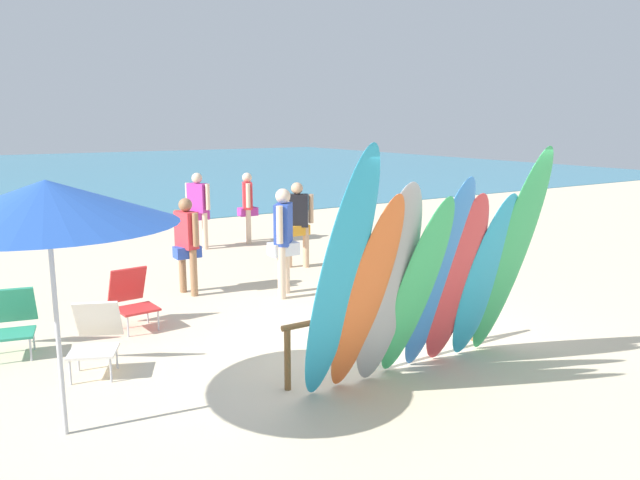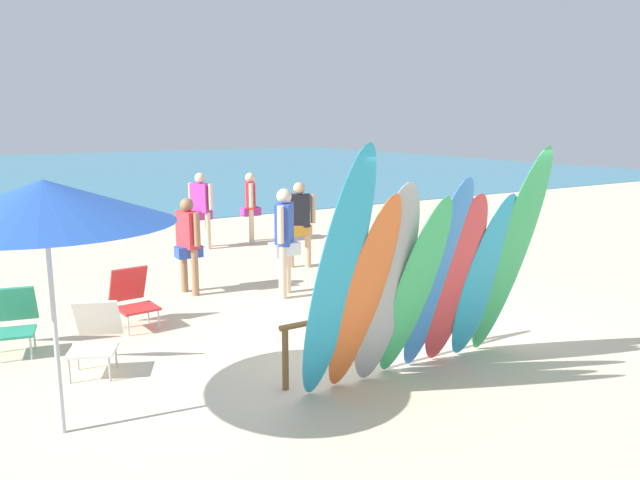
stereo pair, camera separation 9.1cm
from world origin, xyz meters
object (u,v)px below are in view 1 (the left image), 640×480
Objects in this scene: surfboard_blue_4 at (438,277)px; beachgoer_near_rack at (187,239)px; surfboard_teal_0 at (339,282)px; beach_chair_red at (13,319)px; surfboard_teal_6 at (484,278)px; beach_umbrella at (47,203)px; surfboard_rack at (391,317)px; beachgoer_midbeach at (248,202)px; beachgoer_photographing at (283,235)px; beach_chair_striped at (132,296)px; surfboard_orange_1 at (365,297)px; beachgoer_by_water at (297,219)px; surfboard_red_5 at (456,281)px; surfboard_green_3 at (415,290)px; beach_chair_blue at (96,335)px; surfboard_green_7 at (510,256)px; beachgoer_strolling at (198,205)px; surfboard_grey_2 at (388,288)px.

surfboard_blue_4 is 1.50× the size of beachgoer_near_rack.
beach_chair_red is (-2.45, 3.47, -0.90)m from surfboard_teal_0.
surfboard_teal_6 is 4.64m from beach_umbrella.
beachgoer_midbeach reaches higher than surfboard_rack.
beach_chair_striped is (-2.50, -0.22, -0.58)m from beachgoer_photographing.
beachgoer_near_rack is (-1.27, 0.93, -0.09)m from beachgoer_photographing.
surfboard_orange_1 reaches higher than beach_chair_red.
surfboard_teal_0 reaches higher than beachgoer_by_water.
beachgoer_midbeach is at bearing 53.92° from beach_chair_red.
surfboard_teal_0 is 1.31× the size of surfboard_teal_6.
surfboard_orange_1 is 1.07× the size of surfboard_red_5.
surfboard_green_3 is 3.81m from beachgoer_photographing.
surfboard_green_3 reaches higher than beach_chair_blue.
surfboard_green_7 is 5.42m from beachgoer_by_water.
surfboard_orange_1 is at bearing 167.27° from beachgoer_near_rack.
beach_chair_striped is (-1.98, 3.55, -0.63)m from surfboard_green_3.
beachgoer_photographing is 4.30m from beachgoer_strolling.
beachgoer_near_rack is at bearing 101.15° from surfboard_green_3.
surfboard_orange_1 is at bearing 138.68° from beachgoer_strolling.
beachgoer_midbeach is (2.35, 8.09, -0.19)m from surfboard_grey_2.
surfboard_blue_4 is 1.44× the size of beachgoer_by_water.
beach_chair_striped is (-2.75, -4.51, -0.54)m from beachgoer_strolling.
beachgoer_midbeach is at bearing 83.64° from surfboard_teal_6.
surfboard_rack is at bearing -171.44° from beachgoer_midbeach.
beach_umbrella is at bearing 175.76° from surfboard_rack.
surfboard_rack is 1.15m from surfboard_teal_6.
beachgoer_strolling is (0.77, 8.06, -0.09)m from surfboard_green_3.
beach_chair_red is (-4.85, 3.42, -0.85)m from surfboard_green_7.
beachgoer_midbeach is at bearing 89.83° from surfboard_green_7.
surfboard_teal_0 is 1.18× the size of surfboard_blue_4.
surfboard_orange_1 reaches higher than beachgoer_strolling.
surfboard_red_5 is 1.25× the size of beachgoer_photographing.
beach_chair_striped is (1.50, 0.18, 0.01)m from beach_chair_red.
beach_chair_striped is (-1.32, 3.56, -0.66)m from surfboard_orange_1.
surfboard_orange_1 is at bearing -177.10° from surfboard_green_3.
surfboard_teal_6 is 1.23× the size of beachgoer_photographing.
surfboard_rack is 0.83m from surfboard_green_3.
surfboard_teal_0 is at bearing -30.19° from beach_chair_blue.
surfboard_orange_1 is at bearing -168.51° from surfboard_grey_2.
beach_umbrella reaches higher than surfboard_blue_4.
beachgoer_near_rack is 3.20m from beach_chair_blue.
surfboard_grey_2 reaches higher than surfboard_teal_6.
surfboard_grey_2 is 3.28m from beach_umbrella.
surfboard_teal_6 is at bearing -172.33° from beachgoer_near_rack.
beach_chair_red is at bearing 135.77° from surfboard_blue_4.
surfboard_red_5 is at bearing -57.39° from beach_chair_striped.
surfboard_orange_1 is 2.82× the size of beach_chair_red.
surfboard_green_7 is at bearing -5.51° from beach_chair_blue.
surfboard_rack is 4.98m from beachgoer_by_water.
beachgoer_strolling is 0.73× the size of beach_umbrella.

